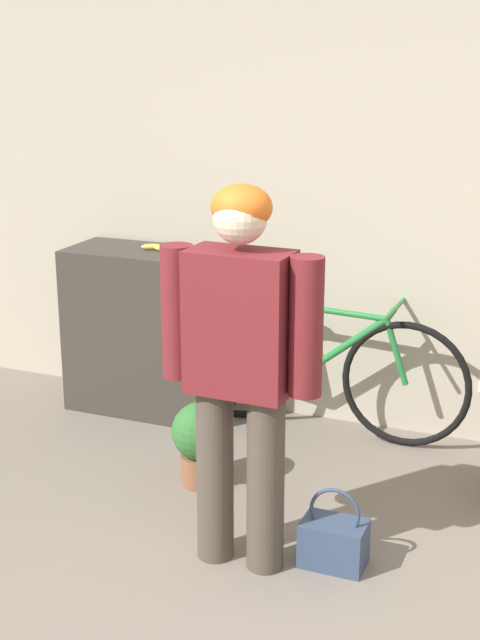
# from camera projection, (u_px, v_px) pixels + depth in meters

# --- Properties ---
(wall_back) EXTENTS (8.00, 0.07, 2.60)m
(wall_back) POSITION_uv_depth(u_px,v_px,m) (397.00, 202.00, 4.80)
(wall_back) COLOR #B7AD99
(wall_back) RESTS_ON ground_plane
(side_shelf) EXTENTS (0.93, 0.45, 0.98)m
(side_shelf) POSITION_uv_depth(u_px,v_px,m) (148.00, 331.00, 5.29)
(side_shelf) COLOR #38332D
(side_shelf) RESTS_ON ground_plane
(person) EXTENTS (0.68, 0.24, 1.61)m
(person) POSITION_uv_depth(u_px,v_px,m) (240.00, 355.00, 3.53)
(person) COLOR #4C4238
(person) RESTS_ON ground_plane
(bicycle) EXTENTS (1.72, 0.46, 0.78)m
(bicycle) POSITION_uv_depth(u_px,v_px,m) (317.00, 367.00, 4.99)
(bicycle) COLOR black
(bicycle) RESTS_ON ground_plane
(banana) EXTENTS (0.31, 0.09, 0.04)m
(banana) POSITION_uv_depth(u_px,v_px,m) (165.00, 248.00, 5.11)
(banana) COLOR #EAD64C
(banana) RESTS_ON side_shelf
(handbag) EXTENTS (0.27, 0.18, 0.35)m
(handbag) POSITION_uv_depth(u_px,v_px,m) (334.00, 541.00, 3.74)
(handbag) COLOR #334260
(handbag) RESTS_ON ground_plane
(potted_plant) EXTENTS (0.29, 0.29, 0.43)m
(potted_plant) POSITION_uv_depth(u_px,v_px,m) (201.00, 439.00, 4.41)
(potted_plant) COLOR brown
(potted_plant) RESTS_ON ground_plane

